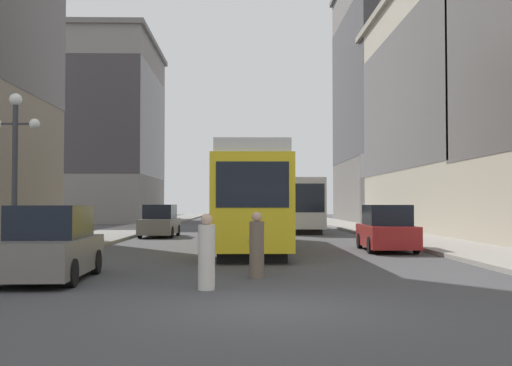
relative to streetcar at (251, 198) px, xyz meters
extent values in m
plane|color=#424244|center=(0.15, -15.07, -2.10)|extent=(200.00, 200.00, 0.00)
cube|color=gray|center=(-8.08, 24.93, -2.03)|extent=(3.50, 120.00, 0.15)
cube|color=gray|center=(8.38, 24.93, -2.03)|extent=(3.50, 120.00, 0.15)
cube|color=black|center=(0.00, 0.01, -1.93)|extent=(2.29, 13.66, 0.35)
cube|color=yellow|center=(0.00, 0.01, -0.20)|extent=(2.69, 14.85, 3.10)
cube|color=black|center=(0.00, 0.01, 0.50)|extent=(2.71, 14.25, 1.08)
cube|color=silver|center=(0.00, 0.01, 1.57)|extent=(2.48, 14.55, 0.44)
cube|color=black|center=(-0.04, -7.38, 0.34)|extent=(2.21, 0.09, 1.40)
sphere|color=#F2EACC|center=(-0.04, -7.45, -1.30)|extent=(0.24, 0.24, 0.24)
cube|color=black|center=(3.39, 16.14, -1.93)|extent=(2.29, 10.73, 0.35)
cube|color=#B7B7BA|center=(3.39, 16.14, -0.20)|extent=(2.68, 11.67, 3.10)
cube|color=black|center=(3.39, 16.14, 0.34)|extent=(2.71, 11.20, 1.30)
cube|color=black|center=(3.33, 10.34, 0.11)|extent=(2.30, 0.10, 1.71)
cylinder|color=black|center=(-5.92, -9.62, -1.78)|extent=(0.20, 0.65, 0.64)
cylinder|color=black|center=(-4.13, -12.18, -1.78)|extent=(0.20, 0.65, 0.64)
cylinder|color=black|center=(-4.21, -9.56, -1.78)|extent=(0.20, 0.65, 0.64)
cube|color=slate|center=(-5.03, -10.90, -1.50)|extent=(1.93, 4.28, 0.84)
cube|color=black|center=(-5.03, -10.79, -0.68)|extent=(1.66, 2.37, 0.80)
cylinder|color=black|center=(-5.92, 7.53, -1.78)|extent=(0.20, 0.64, 0.64)
cylinder|color=black|center=(-5.85, 10.29, -1.78)|extent=(0.20, 0.64, 0.64)
cylinder|color=black|center=(-4.21, 7.49, -1.78)|extent=(0.20, 0.64, 0.64)
cylinder|color=black|center=(-4.14, 10.24, -1.78)|extent=(0.20, 0.64, 0.64)
cube|color=slate|center=(-5.03, 8.89, -1.50)|extent=(1.91, 4.49, 0.84)
cube|color=black|center=(-5.02, 9.00, -0.68)|extent=(1.64, 2.49, 0.80)
cylinder|color=black|center=(6.24, -0.42, -1.78)|extent=(0.21, 0.65, 0.64)
cylinder|color=black|center=(6.13, -3.12, -1.78)|extent=(0.21, 0.65, 0.64)
cylinder|color=black|center=(4.54, -0.35, -1.78)|extent=(0.21, 0.65, 0.64)
cylinder|color=black|center=(4.42, -3.04, -1.78)|extent=(0.21, 0.65, 0.64)
cube|color=maroon|center=(5.33, -1.73, -1.50)|extent=(1.98, 4.43, 0.84)
cube|color=black|center=(5.33, -1.84, -0.68)|extent=(1.68, 2.46, 0.80)
cylinder|color=#6B5B4C|center=(0.02, -10.46, -1.39)|extent=(0.37, 0.37, 1.41)
sphere|color=tan|center=(0.02, -10.46, -0.57)|extent=(0.25, 0.25, 0.25)
cylinder|color=beige|center=(-1.12, -12.62, -1.40)|extent=(0.37, 0.37, 1.41)
sphere|color=tan|center=(-1.12, -12.62, -0.58)|extent=(0.25, 0.25, 0.25)
cylinder|color=#333338|center=(-6.93, -8.09, 0.34)|extent=(0.16, 0.16, 4.57)
sphere|color=white|center=(-6.93, -8.09, 2.79)|extent=(0.36, 0.36, 0.36)
sphere|color=white|center=(-6.38, -8.09, 2.07)|extent=(0.31, 0.31, 0.31)
cube|color=#333338|center=(-6.93, -8.09, 2.07)|extent=(1.10, 0.06, 0.06)
cube|color=gray|center=(-15.66, 39.48, 7.17)|extent=(11.66, 17.58, 18.54)
cube|color=#423F43|center=(-15.66, 39.48, 8.10)|extent=(11.70, 17.62, 11.13)
cube|color=slate|center=(-15.66, 39.48, 16.69)|extent=(12.26, 18.18, 0.50)
cube|color=#B2A893|center=(18.06, 16.96, 6.08)|extent=(15.87, 23.76, 16.36)
cube|color=#595451|center=(18.06, 16.96, 6.90)|extent=(15.91, 23.80, 9.82)
cube|color=slate|center=(17.12, 36.03, 10.39)|extent=(13.97, 18.59, 24.98)
cube|color=#383538|center=(17.12, 36.03, 11.64)|extent=(14.01, 18.63, 14.99)
camera|label=1|loc=(-0.33, -26.00, -0.24)|focal=43.28mm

